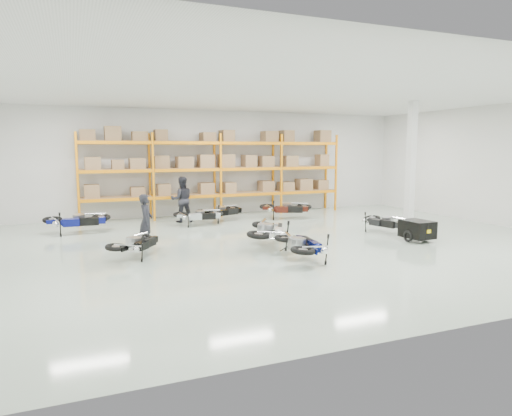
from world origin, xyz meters
name	(u,v)px	position (x,y,z in m)	size (l,w,h in m)	color
room	(282,169)	(0.00, 0.00, 2.25)	(18.00, 18.00, 18.00)	#A4B7A5
pallet_rack	(218,163)	(0.00, 6.45, 2.26)	(11.28, 0.98, 3.62)	orange
structural_column	(411,166)	(5.20, 0.50, 2.25)	(0.25, 0.25, 4.50)	white
moto_blue_centre	(302,240)	(-0.43, -2.13, 0.54)	(0.79, 1.78, 1.09)	#070F4B
moto_silver_left	(269,226)	(-0.50, -0.20, 0.60)	(0.88, 1.97, 1.21)	silver
moto_black_far_left	(136,239)	(-4.30, -0.12, 0.48)	(0.70, 1.57, 0.96)	black
moto_touring_right	(385,218)	(4.07, 0.37, 0.50)	(0.72, 1.62, 0.99)	black
trailer	(417,229)	(4.07, -1.23, 0.38)	(0.82, 1.56, 0.65)	black
moto_back_a	(77,217)	(-5.70, 4.20, 0.57)	(0.84, 1.88, 1.15)	navy
moto_back_b	(199,212)	(-1.43, 4.22, 0.50)	(0.72, 1.63, 0.99)	#AFB5B9
moto_back_c	(222,208)	(-0.33, 4.89, 0.52)	(0.75, 1.69, 1.03)	black
moto_back_d	(286,205)	(2.32, 4.52, 0.57)	(0.82, 1.86, 1.13)	#3C120C
person_left	(146,221)	(-3.85, 1.09, 0.78)	(0.57, 0.37, 1.56)	#202129
person_back	(182,199)	(-1.85, 5.25, 0.89)	(0.87, 0.68, 1.79)	#21222A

